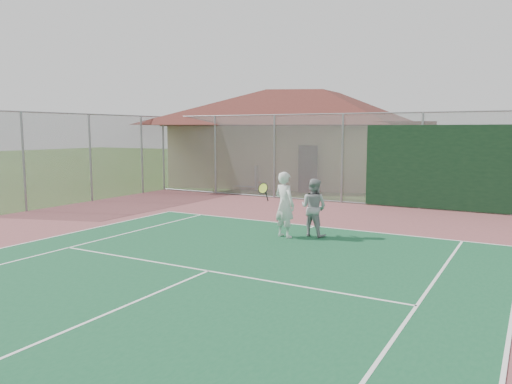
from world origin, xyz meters
TOP-DOWN VIEW (x-y plane):
  - back_fence at (2.11, 16.98)m, footprint 20.08×0.11m
  - side_fence_left at (-10.00, 12.50)m, footprint 0.08×9.00m
  - clubhouse at (-5.56, 23.54)m, footprint 15.53×12.26m
  - bleachers at (-7.51, 19.83)m, footprint 3.28×2.03m
  - player_white_front at (-0.10, 10.06)m, footprint 1.02×0.73m
  - player_grey_back at (0.51, 10.60)m, footprint 0.82×0.68m

SIDE VIEW (x-z plane):
  - bleachers at x=-7.51m, z-range 0.03..1.24m
  - player_grey_back at x=0.51m, z-range 0.00..1.55m
  - player_white_front at x=-0.10m, z-range 0.01..1.76m
  - back_fence at x=2.11m, z-range -0.09..3.43m
  - side_fence_left at x=-10.00m, z-range 0.00..3.50m
  - clubhouse at x=-5.56m, z-range 0.05..5.95m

